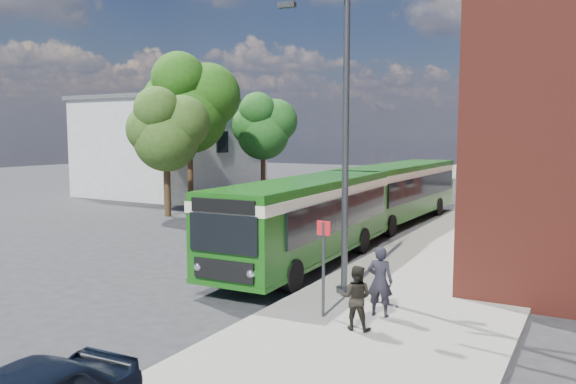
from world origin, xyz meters
The scene contains 14 objects.
ground centered at (0.00, 0.00, 0.00)m, with size 120.00×120.00×0.00m, color #252527.
pavement centered at (7.00, 8.00, 0.07)m, with size 6.00×48.00×0.15m, color gray.
kerb_line centered at (3.95, 8.00, 0.01)m, with size 0.12×48.00×0.01m, color beige.
white_building centered at (-18.00, 18.00, 3.66)m, with size 9.40×13.40×7.30m.
flagpole centered at (-12.45, 13.00, 4.94)m, with size 0.95×0.10×9.00m.
street_lamp centered at (4.84, -2.00, 4.79)m, with size 2.96×2.38×9.00m.
bus_stop_sign centered at (5.60, -4.20, 1.51)m, with size 0.35×0.08×2.52m.
bus_front centered at (2.40, 1.13, 1.83)m, with size 3.01×10.95×3.02m.
bus_rear centered at (2.17, 12.03, 1.83)m, with size 2.92×12.54×3.02m.
pedestrian_a centered at (6.79, -3.47, 1.02)m, with size 0.64×0.42×1.74m, color black.
pedestrian_b centered at (6.65, -4.65, 0.90)m, with size 0.73×0.57×1.49m, color black.
tree_left centered at (-9.71, 7.60, 4.87)m, with size 4.25×4.04×7.18m.
tree_mid centered at (-11.46, 11.77, 6.54)m, with size 5.71×5.42×9.63m.
tree_right centered at (-10.60, 19.22, 5.18)m, with size 4.52×4.30×7.64m.
Camera 1 is at (11.39, -16.32, 4.63)m, focal length 35.00 mm.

